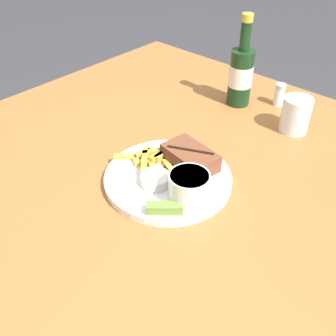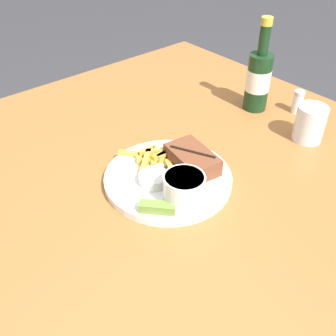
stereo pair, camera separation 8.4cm
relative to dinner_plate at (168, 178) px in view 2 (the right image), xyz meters
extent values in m
cube|color=#935B2D|center=(0.00, 0.00, -0.03)|extent=(1.24, 1.23, 0.04)
cylinder|color=#935B2D|center=(-0.56, 0.56, -0.40)|extent=(0.06, 0.06, 0.70)
cylinder|color=white|center=(0.00, 0.00, 0.00)|extent=(0.28, 0.28, 0.01)
cylinder|color=white|center=(0.00, 0.00, 0.01)|extent=(0.28, 0.28, 0.00)
cube|color=brown|center=(0.01, 0.06, 0.03)|extent=(0.13, 0.09, 0.04)
cube|color=black|center=(0.01, 0.06, 0.05)|extent=(0.10, 0.05, 0.00)
cube|color=gold|center=(-0.06, 0.01, 0.02)|extent=(0.06, 0.06, 0.01)
cube|color=gold|center=(-0.04, 0.03, 0.02)|extent=(0.08, 0.05, 0.01)
cube|color=gold|center=(-0.07, 0.01, 0.03)|extent=(0.04, 0.06, 0.01)
cube|color=gold|center=(-0.05, 0.05, 0.03)|extent=(0.02, 0.08, 0.01)
cube|color=gold|center=(-0.06, 0.01, 0.02)|extent=(0.05, 0.08, 0.01)
cube|color=gold|center=(-0.05, 0.03, 0.03)|extent=(0.02, 0.07, 0.01)
cube|color=gold|center=(-0.06, -0.01, 0.03)|extent=(0.06, 0.07, 0.01)
cube|color=gold|center=(-0.09, 0.01, 0.02)|extent=(0.02, 0.07, 0.01)
cube|color=gold|center=(-0.10, -0.01, 0.02)|extent=(0.07, 0.06, 0.01)
cylinder|color=white|center=(0.08, -0.03, 0.04)|extent=(0.08, 0.08, 0.06)
cylinder|color=beige|center=(0.08, -0.03, 0.06)|extent=(0.08, 0.08, 0.01)
cylinder|color=silver|center=(0.00, -0.04, 0.02)|extent=(0.06, 0.06, 0.02)
cylinder|color=#C67A4C|center=(0.00, -0.04, 0.03)|extent=(0.06, 0.06, 0.01)
cube|color=olive|center=(0.07, -0.09, 0.02)|extent=(0.07, 0.06, 0.02)
cube|color=#B7B7BC|center=(-0.08, -0.02, 0.01)|extent=(0.10, 0.04, 0.00)
cube|color=#B7B7BC|center=(-0.01, -0.01, 0.01)|extent=(0.03, 0.01, 0.00)
cube|color=#B7B7BC|center=(-0.01, 0.00, 0.01)|extent=(0.03, 0.01, 0.00)
cube|color=#B7B7BC|center=(-0.02, 0.00, 0.01)|extent=(0.03, 0.01, 0.00)
cube|color=#B7B7BC|center=(-0.02, 0.07, 0.01)|extent=(0.03, 0.11, 0.00)
cube|color=black|center=(-0.01, -0.01, 0.01)|extent=(0.02, 0.06, 0.01)
cylinder|color=#143319|center=(-0.09, 0.40, 0.07)|extent=(0.07, 0.07, 0.16)
cylinder|color=silver|center=(-0.09, 0.40, 0.08)|extent=(0.07, 0.07, 0.06)
cylinder|color=#143319|center=(-0.09, 0.40, 0.19)|extent=(0.03, 0.03, 0.08)
cylinder|color=gold|center=(-0.09, 0.40, 0.24)|extent=(0.03, 0.03, 0.02)
cylinder|color=silver|center=(0.10, 0.38, 0.04)|extent=(0.07, 0.07, 0.09)
cylinder|color=white|center=(0.00, 0.47, 0.02)|extent=(0.03, 0.03, 0.05)
cylinder|color=#B7B7BC|center=(0.00, 0.47, 0.05)|extent=(0.03, 0.03, 0.01)
camera|label=1|loc=(0.45, -0.49, 0.54)|focal=42.00mm
camera|label=2|loc=(0.51, -0.43, 0.54)|focal=42.00mm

